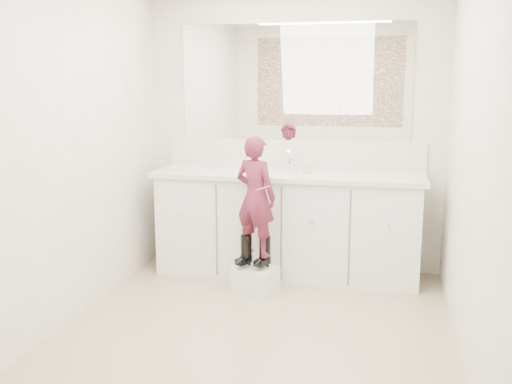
# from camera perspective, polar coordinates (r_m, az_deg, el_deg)

# --- Properties ---
(floor) EXTENTS (3.00, 3.00, 0.00)m
(floor) POSITION_cam_1_polar(r_m,az_deg,el_deg) (3.92, -0.12, -13.80)
(floor) COLOR #907C5E
(floor) RESTS_ON ground
(wall_back) EXTENTS (2.60, 0.00, 2.60)m
(wall_back) POSITION_cam_1_polar(r_m,az_deg,el_deg) (5.06, 3.77, 5.88)
(wall_back) COLOR beige
(wall_back) RESTS_ON floor
(wall_front) EXTENTS (2.60, 0.00, 2.60)m
(wall_front) POSITION_cam_1_polar(r_m,az_deg,el_deg) (2.18, -9.16, -0.79)
(wall_front) COLOR beige
(wall_front) RESTS_ON floor
(wall_left) EXTENTS (0.00, 3.00, 3.00)m
(wall_left) POSITION_cam_1_polar(r_m,az_deg,el_deg) (4.09, -18.22, 4.19)
(wall_left) COLOR beige
(wall_left) RESTS_ON floor
(wall_right) EXTENTS (0.00, 3.00, 3.00)m
(wall_right) POSITION_cam_1_polar(r_m,az_deg,el_deg) (3.53, 20.90, 3.06)
(wall_right) COLOR beige
(wall_right) RESTS_ON floor
(vanity_cabinet) EXTENTS (2.20, 0.55, 0.85)m
(vanity_cabinet) POSITION_cam_1_polar(r_m,az_deg,el_deg) (4.92, 3.13, -3.43)
(vanity_cabinet) COLOR silver
(vanity_cabinet) RESTS_ON floor
(countertop) EXTENTS (2.28, 0.58, 0.04)m
(countertop) POSITION_cam_1_polar(r_m,az_deg,el_deg) (4.81, 3.16, 1.67)
(countertop) COLOR beige
(countertop) RESTS_ON vanity_cabinet
(backsplash) EXTENTS (2.28, 0.03, 0.25)m
(backsplash) POSITION_cam_1_polar(r_m,az_deg,el_deg) (5.06, 3.71, 3.77)
(backsplash) COLOR beige
(backsplash) RESTS_ON countertop
(mirror) EXTENTS (2.00, 0.02, 1.00)m
(mirror) POSITION_cam_1_polar(r_m,az_deg,el_deg) (5.03, 3.81, 10.87)
(mirror) COLOR white
(mirror) RESTS_ON wall_back
(dot_panel) EXTENTS (2.00, 0.01, 1.20)m
(dot_panel) POSITION_cam_1_polar(r_m,az_deg,el_deg) (2.14, -9.43, 11.14)
(dot_panel) COLOR #472819
(dot_panel) RESTS_ON wall_front
(faucet) EXTENTS (0.08, 0.08, 0.10)m
(faucet) POSITION_cam_1_polar(r_m,az_deg,el_deg) (4.96, 3.50, 2.76)
(faucet) COLOR silver
(faucet) RESTS_ON countertop
(cup) EXTENTS (0.11, 0.11, 0.10)m
(cup) POSITION_cam_1_polar(r_m,az_deg,el_deg) (4.79, 5.09, 2.44)
(cup) COLOR beige
(cup) RESTS_ON countertop
(soap_bottle) EXTENTS (0.08, 0.08, 0.17)m
(soap_bottle) POSITION_cam_1_polar(r_m,az_deg,el_deg) (4.86, -0.96, 3.06)
(soap_bottle) COLOR beige
(soap_bottle) RESTS_ON countertop
(step_stool) EXTENTS (0.38, 0.35, 0.20)m
(step_stool) POSITION_cam_1_polar(r_m,az_deg,el_deg) (4.59, -0.06, -8.70)
(step_stool) COLOR silver
(step_stool) RESTS_ON floor
(boot_left) EXTENTS (0.15, 0.20, 0.26)m
(boot_left) POSITION_cam_1_polar(r_m,az_deg,el_deg) (4.54, -0.97, -5.87)
(boot_left) COLOR black
(boot_left) RESTS_ON step_stool
(boot_right) EXTENTS (0.15, 0.20, 0.26)m
(boot_right) POSITION_cam_1_polar(r_m,az_deg,el_deg) (4.51, 0.89, -6.00)
(boot_right) COLOR black
(boot_right) RESTS_ON step_stool
(toddler) EXTENTS (0.40, 0.33, 0.94)m
(toddler) POSITION_cam_1_polar(r_m,az_deg,el_deg) (4.42, -0.05, -0.43)
(toddler) COLOR #952E4C
(toddler) RESTS_ON step_stool
(toothbrush) EXTENTS (0.13, 0.06, 0.06)m
(toothbrush) POSITION_cam_1_polar(r_m,az_deg,el_deg) (4.32, 0.66, 0.37)
(toothbrush) COLOR #DC5591
(toothbrush) RESTS_ON toddler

